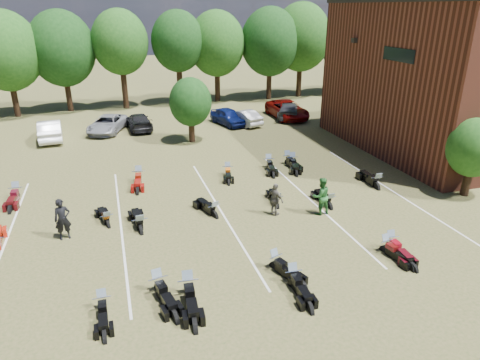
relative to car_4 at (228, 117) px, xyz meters
name	(u,v)px	position (x,y,z in m)	size (l,w,h in m)	color
ground	(299,230)	(-2.10, -19.57, -0.73)	(160.00, 160.00, 0.00)	brown
car_1	(50,130)	(-14.59, -0.30, 0.06)	(1.66, 4.77, 1.57)	white
car_2	(107,124)	(-10.27, 0.71, -0.04)	(2.27, 4.93, 1.37)	gray
car_3	(138,121)	(-7.72, 0.85, -0.06)	(1.87, 4.61, 1.34)	black
car_4	(228,117)	(0.00, 0.00, 0.00)	(1.72, 4.27, 1.45)	#0B1652
car_5	(244,117)	(1.29, -0.39, -0.06)	(1.41, 4.03, 1.33)	beige
car_6	(287,109)	(5.93, 0.78, 0.07)	(2.64, 5.72, 1.59)	#600605
car_7	(289,110)	(6.07, 0.69, 0.00)	(2.03, 4.99, 1.45)	#393A3F
person_black	(63,219)	(-12.54, -17.10, 0.24)	(0.71, 0.46, 1.93)	black
person_green	(321,196)	(-0.38, -18.28, 0.25)	(0.95, 0.74, 1.95)	#256528
person_grey	(275,199)	(-2.60, -17.71, 0.12)	(0.99, 0.41, 1.69)	#56524A
motorcycle_0	(104,310)	(-10.98, -22.78, -0.73)	(0.64, 2.01, 1.12)	black
motorcycle_1	(159,292)	(-9.02, -22.35, -0.73)	(0.74, 2.33, 1.30)	black
motorcycle_2	(275,269)	(-4.36, -22.19, -0.73)	(0.68, 2.13, 1.19)	black
motorcycle_3	(189,295)	(-8.00, -22.85, -0.73)	(0.78, 2.44, 1.36)	black
motorcycle_4	(293,284)	(-4.10, -23.35, -0.73)	(0.69, 2.17, 1.21)	black
motorcycle_5	(385,252)	(0.60, -22.44, -0.73)	(0.66, 2.07, 1.15)	black
motorcycle_6	(390,249)	(0.97, -22.27, -0.73)	(0.69, 2.15, 1.20)	#3F0910
motorcycle_8	(108,226)	(-10.68, -16.45, -0.73)	(0.65, 2.03, 1.13)	black
motorcycle_9	(141,232)	(-9.23, -17.52, -0.73)	(0.75, 2.36, 1.32)	black
motorcycle_10	(214,217)	(-5.58, -17.02, -0.73)	(0.70, 2.21, 1.23)	black
motorcycle_11	(277,207)	(-2.15, -16.88, -0.73)	(0.66, 2.07, 1.16)	black
motorcycle_12	(329,208)	(0.41, -17.82, -0.73)	(0.69, 2.18, 1.22)	black
motorcycle_13	(376,188)	(4.25, -16.30, -0.73)	(0.78, 2.45, 1.36)	black
motorcycle_14	(18,198)	(-15.35, -11.69, -0.73)	(0.75, 2.37, 1.32)	#3E080C
motorcycle_15	(139,182)	(-8.75, -11.19, -0.73)	(0.77, 2.43, 1.35)	maroon
motorcycle_17	(228,175)	(-3.40, -11.74, -0.73)	(0.66, 2.08, 1.16)	black
motorcycle_18	(269,168)	(-0.49, -11.30, -0.73)	(0.72, 2.27, 1.26)	black
motorcycle_19	(292,166)	(1.11, -11.46, -0.73)	(0.74, 2.31, 1.29)	black
motorcycle_20	(287,164)	(0.94, -11.05, -0.73)	(0.74, 2.32, 1.29)	black
tree_line	(173,43)	(-3.10, 9.43, 5.58)	(56.00, 6.00, 9.79)	black
young_tree_near_building	(474,148)	(8.40, -18.57, 2.02)	(2.80, 2.80, 4.16)	black
young_tree_midfield	(190,102)	(-4.10, -4.07, 2.37)	(3.20, 3.20, 4.70)	black
parking_lines	(221,211)	(-5.10, -16.57, -0.72)	(20.10, 14.00, 0.01)	silver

